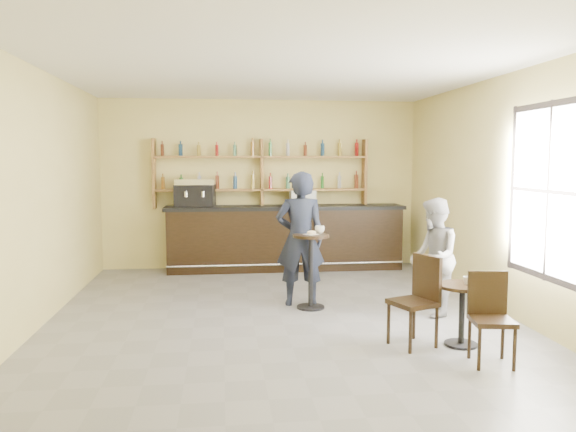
{
  "coord_description": "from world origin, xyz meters",
  "views": [
    {
      "loc": [
        -0.76,
        -7.28,
        2.06
      ],
      "look_at": [
        0.2,
        0.8,
        1.25
      ],
      "focal_mm": 35.0,
      "sensor_mm": 36.0,
      "label": 1
    }
  ],
  "objects": [
    {
      "name": "floor",
      "position": [
        0.0,
        0.0,
        0.0
      ],
      "size": [
        7.0,
        7.0,
        0.0
      ],
      "primitive_type": "plane",
      "color": "slate",
      "rests_on": "ground"
    },
    {
      "name": "ceiling",
      "position": [
        0.0,
        0.0,
        3.2
      ],
      "size": [
        7.0,
        7.0,
        0.0
      ],
      "primitive_type": "plane",
      "rotation": [
        3.14,
        0.0,
        0.0
      ],
      "color": "white",
      "rests_on": "wall_back"
    },
    {
      "name": "wall_back",
      "position": [
        0.0,
        3.5,
        1.6
      ],
      "size": [
        7.0,
        0.0,
        7.0
      ],
      "primitive_type": "plane",
      "rotation": [
        1.57,
        0.0,
        0.0
      ],
      "color": "#E0D07F",
      "rests_on": "floor"
    },
    {
      "name": "wall_front",
      "position": [
        0.0,
        -3.5,
        1.6
      ],
      "size": [
        7.0,
        0.0,
        7.0
      ],
      "primitive_type": "plane",
      "rotation": [
        -1.57,
        0.0,
        0.0
      ],
      "color": "#E0D07F",
      "rests_on": "floor"
    },
    {
      "name": "wall_left",
      "position": [
        -3.0,
        0.0,
        1.6
      ],
      "size": [
        0.0,
        7.0,
        7.0
      ],
      "primitive_type": "plane",
      "rotation": [
        1.57,
        0.0,
        1.57
      ],
      "color": "#E0D07F",
      "rests_on": "floor"
    },
    {
      "name": "wall_right",
      "position": [
        3.0,
        0.0,
        1.6
      ],
      "size": [
        0.0,
        7.0,
        7.0
      ],
      "primitive_type": "plane",
      "rotation": [
        1.57,
        0.0,
        -1.57
      ],
      "color": "#E0D07F",
      "rests_on": "floor"
    },
    {
      "name": "window_pane",
      "position": [
        2.99,
        -1.2,
        1.7
      ],
      "size": [
        0.0,
        2.0,
        2.0
      ],
      "primitive_type": "plane",
      "rotation": [
        1.57,
        0.0,
        -1.57
      ],
      "color": "white",
      "rests_on": "wall_right"
    },
    {
      "name": "window_frame",
      "position": [
        2.99,
        -1.2,
        1.7
      ],
      "size": [
        0.04,
        1.7,
        2.1
      ],
      "primitive_type": null,
      "color": "black",
      "rests_on": "wall_right"
    },
    {
      "name": "shelf_unit",
      "position": [
        0.0,
        3.37,
        1.81
      ],
      "size": [
        4.0,
        0.26,
        1.4
      ],
      "primitive_type": null,
      "color": "brown",
      "rests_on": "wall_back"
    },
    {
      "name": "liquor_bottles",
      "position": [
        0.0,
        3.37,
        1.98
      ],
      "size": [
        3.68,
        0.1,
        1.0
      ],
      "primitive_type": null,
      "color": "#8C5919",
      "rests_on": "shelf_unit"
    },
    {
      "name": "bar_counter",
      "position": [
        0.42,
        3.15,
        0.6
      ],
      "size": [
        4.46,
        0.87,
        1.21
      ],
      "primitive_type": null,
      "color": "black",
      "rests_on": "floor"
    },
    {
      "name": "espresso_machine",
      "position": [
        -1.24,
        3.15,
        1.46
      ],
      "size": [
        0.76,
        0.54,
        0.51
      ],
      "primitive_type": null,
      "rotation": [
        0.0,
        0.0,
        -0.12
      ],
      "color": "black",
      "rests_on": "bar_counter"
    },
    {
      "name": "pastry_case",
      "position": [
        0.75,
        3.15,
        1.35
      ],
      "size": [
        0.51,
        0.42,
        0.29
      ],
      "primitive_type": null,
      "rotation": [
        0.0,
        0.0,
        -0.07
      ],
      "color": "silver",
      "rests_on": "bar_counter"
    },
    {
      "name": "pedestal_table",
      "position": [
        0.46,
        0.31,
        0.52
      ],
      "size": [
        0.56,
        0.56,
        1.04
      ],
      "primitive_type": null,
      "rotation": [
        0.0,
        0.0,
        -0.1
      ],
      "color": "black",
      "rests_on": "floor"
    },
    {
      "name": "napkin",
      "position": [
        0.46,
        0.31,
        1.04
      ],
      "size": [
        0.23,
        0.23,
        0.0
      ],
      "primitive_type": "cube",
      "rotation": [
        0.0,
        0.0,
        0.63
      ],
      "color": "white",
      "rests_on": "pedestal_table"
    },
    {
      "name": "donut",
      "position": [
        0.47,
        0.3,
        1.07
      ],
      "size": [
        0.13,
        0.13,
        0.04
      ],
      "primitive_type": "torus",
      "rotation": [
        0.0,
        0.0,
        -0.02
      ],
      "color": "gold",
      "rests_on": "napkin"
    },
    {
      "name": "cup_pedestal",
      "position": [
        0.6,
        0.41,
        1.09
      ],
      "size": [
        0.17,
        0.17,
        0.11
      ],
      "primitive_type": "imported",
      "rotation": [
        0.0,
        0.0,
        0.32
      ],
      "color": "white",
      "rests_on": "pedestal_table"
    },
    {
      "name": "man_main",
      "position": [
        0.34,
        0.52,
        0.95
      ],
      "size": [
        0.73,
        0.51,
        1.91
      ],
      "primitive_type": "imported",
      "rotation": [
        0.0,
        0.0,
        3.07
      ],
      "color": "black",
      "rests_on": "floor"
    },
    {
      "name": "cafe_table",
      "position": [
        1.88,
        -1.45,
        0.35
      ],
      "size": [
        0.67,
        0.67,
        0.69
      ],
      "primitive_type": null,
      "rotation": [
        0.0,
        0.0,
        -0.27
      ],
      "color": "black",
      "rests_on": "floor"
    },
    {
      "name": "cup_cafe",
      "position": [
        1.93,
        -1.45,
        0.74
      ],
      "size": [
        0.1,
        0.1,
        0.09
      ],
      "primitive_type": "imported",
      "rotation": [
        0.0,
        0.0,
        0.09
      ],
      "color": "white",
      "rests_on": "cafe_table"
    },
    {
      "name": "chair_west",
      "position": [
        1.33,
        -1.4,
        0.5
      ],
      "size": [
        0.56,
        0.56,
        1.01
      ],
      "primitive_type": null,
      "rotation": [
        0.0,
        0.0,
        -1.19
      ],
      "color": "black",
      "rests_on": "floor"
    },
    {
      "name": "chair_south",
      "position": [
        1.93,
        -2.05,
        0.46
      ],
      "size": [
        0.46,
        0.46,
        0.93
      ],
      "primitive_type": null,
      "rotation": [
        0.0,
        0.0,
        -0.16
      ],
      "color": "black",
      "rests_on": "floor"
    },
    {
      "name": "patron_second",
      "position": [
        2.02,
        -0.22,
        0.78
      ],
      "size": [
        0.77,
        0.89,
        1.57
      ],
      "primitive_type": "imported",
      "rotation": [
        0.0,
        0.0,
        -1.83
      ],
      "color": "gray",
      "rests_on": "floor"
    }
  ]
}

